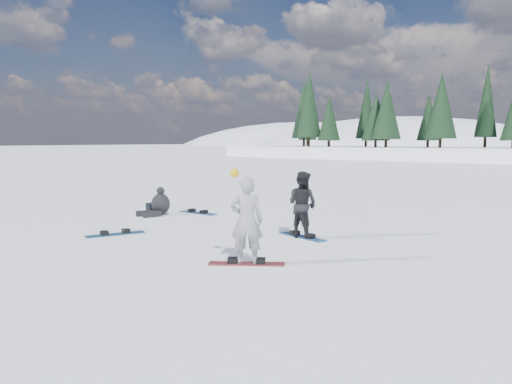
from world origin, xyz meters
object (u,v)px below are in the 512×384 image
(seated_rider, at_px, (159,204))
(snowboarder_woman, at_px, (246,220))
(snowboarder_man, at_px, (302,205))
(snowboard_loose_a, at_px, (115,234))
(snowboard_loose_c, at_px, (198,213))
(gear_bag, at_px, (152,208))

(seated_rider, bearing_deg, snowboarder_woman, -3.72)
(snowboarder_woman, xyz_separation_m, seated_rider, (-6.42, 3.18, -0.53))
(snowboarder_man, xyz_separation_m, seated_rider, (-5.73, 0.20, -0.48))
(snowboarder_man, height_order, snowboard_loose_a, snowboarder_man)
(snowboard_loose_c, distance_m, snowboard_loose_a, 4.17)
(gear_bag, distance_m, snowboard_loose_a, 4.08)
(seated_rider, bearing_deg, snowboard_loose_a, -36.24)
(snowboarder_man, bearing_deg, seated_rider, 1.21)
(snowboarder_woman, distance_m, snowboarder_man, 3.06)
(snowboarder_woman, relative_size, gear_bag, 4.21)
(seated_rider, distance_m, gear_bag, 0.77)
(snowboarder_woman, relative_size, snowboard_loose_c, 1.26)
(snowboarder_man, xyz_separation_m, snowboard_loose_a, (-3.94, -2.77, -0.82))
(seated_rider, height_order, snowboard_loose_c, seated_rider)
(snowboarder_man, height_order, seated_rider, snowboarder_man)
(snowboarder_man, distance_m, seated_rider, 5.75)
(snowboarder_man, height_order, snowboard_loose_c, snowboarder_man)
(snowboarder_man, distance_m, snowboard_loose_c, 5.25)
(gear_bag, xyz_separation_m, snowboard_loose_c, (1.40, 0.80, -0.14))
(gear_bag, relative_size, snowboard_loose_c, 0.30)
(snowboarder_woman, relative_size, snowboarder_man, 1.14)
(snowboard_loose_c, bearing_deg, snowboard_loose_a, -76.55)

